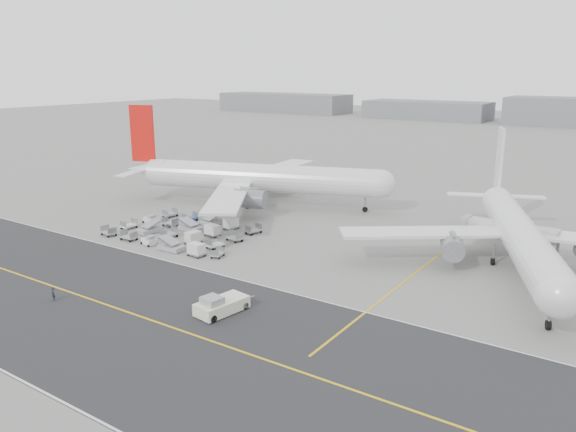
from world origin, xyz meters
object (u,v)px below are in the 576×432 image
Objects in this scene: airliner_b at (518,233)px; pushback_tug at (221,305)px; airliner_a at (254,177)px; ground_crew_a at (53,294)px; jet_bridge at (510,233)px.

airliner_b is 44.45m from pushback_tug.
pushback_tug is (-25.35, -36.27, -4.21)m from airliner_b.
ground_crew_a is at bearing 172.16° from airliner_a.
airliner_b reaches higher than pushback_tug.
pushback_tug is 4.86× the size of ground_crew_a.
airliner_a is at bearing 132.48° from pushback_tug.
jet_bridge is at bearing -114.83° from airliner_a.
ground_crew_a is (-19.83, -8.85, -0.11)m from pushback_tug.
airliner_b is 28.06× the size of ground_crew_a.
airliner_a reaches higher than airliner_b.
jet_bridge is at bearing 94.38° from airliner_b.
airliner_b reaches higher than ground_crew_a.
jet_bridge is (23.51, 39.99, 2.93)m from pushback_tug.
pushback_tug is at bearing 45.51° from ground_crew_a.
airliner_a is 56.21m from airliner_b.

